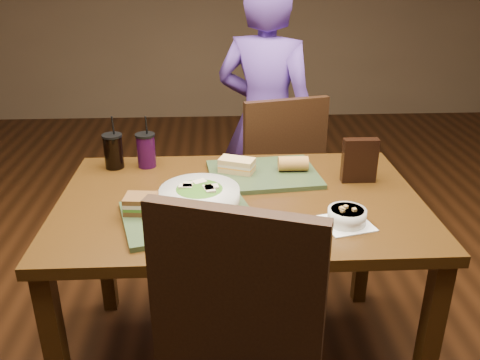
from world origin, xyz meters
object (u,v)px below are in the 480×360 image
salad_bowl (200,198)px  baguette_far (293,164)px  diner (266,122)px  cup_berry (146,150)px  chair_far (281,175)px  dining_table (240,220)px  sandwich_far (237,165)px  tray_near (188,216)px  cup_cola (113,151)px  sandwich_near (144,204)px  soup_bowl (347,216)px  chip_bag (359,160)px  baguette_near (228,219)px  tray_far (263,174)px

salad_bowl → baguette_far: (0.36, 0.32, -0.02)m
diner → cup_berry: diner is taller
chair_far → baguette_far: 0.58m
dining_table → sandwich_far: size_ratio=8.53×
chair_far → sandwich_far: 0.63m
tray_near → cup_cola: cup_cola is taller
sandwich_near → cup_berry: size_ratio=0.60×
sandwich_near → baguette_far: size_ratio=1.12×
baguette_far → dining_table: bearing=-137.7°
salad_bowl → soup_bowl: (0.48, -0.09, -0.03)m
soup_bowl → sandwich_near: (-0.66, 0.09, 0.02)m
sandwich_near → cup_cola: size_ratio=0.59×
soup_bowl → cup_berry: size_ratio=0.84×
chip_bag → dining_table: bearing=-164.9°
chair_far → sandwich_far: size_ratio=6.22×
soup_bowl → sandwich_far: 0.53m
tray_near → baguette_near: baguette_near is taller
tray_near → salad_bowl: size_ratio=1.58×
diner → chip_bag: (0.28, -0.81, 0.10)m
cup_cola → salad_bowl: bearing=-50.4°
diner → dining_table: bearing=103.2°
chair_far → diner: 0.31m
salad_bowl → baguette_far: bearing=41.8°
soup_bowl → baguette_far: 0.43m
tray_near → sandwich_far: size_ratio=2.76×
baguette_near → baguette_far: baguette_far is taller
dining_table → salad_bowl: 0.24m
tray_near → chair_far: bearing=63.6°
tray_near → soup_bowl: bearing=-7.1°
dining_table → baguette_near: (-0.05, -0.24, 0.14)m
sandwich_near → cup_cola: 0.47m
chair_far → tray_far: bearing=-105.6°
sandwich_far → cup_cola: 0.51m
diner → tray_near: (-0.36, -1.08, 0.02)m
baguette_far → sandwich_far: bearing=179.7°
soup_bowl → baguette_near: 0.39m
cup_berry → cup_cola: bearing=-177.2°
dining_table → baguette_far: 0.33m
salad_bowl → baguette_near: bearing=-53.6°
dining_table → soup_bowl: bearing=-32.3°
tray_far → cup_berry: size_ratio=1.93×
chair_far → tray_far: 0.59m
baguette_far → chip_bag: (0.24, -0.08, 0.04)m
baguette_near → cup_berry: cup_berry is taller
chair_far → diner: bearing=105.8°
tray_near → sandwich_far: (0.18, 0.35, 0.04)m
dining_table → sandwich_far: (-0.00, 0.20, 0.14)m
sandwich_far → cup_cola: cup_cola is taller
diner → salad_bowl: bearing=97.2°
tray_near → cup_cola: (-0.32, 0.46, 0.06)m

